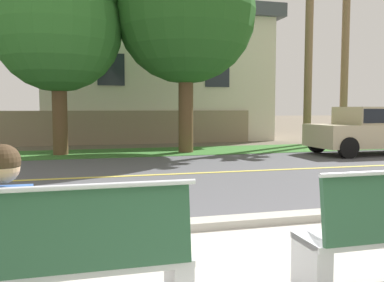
{
  "coord_description": "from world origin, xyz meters",
  "views": [
    {
      "loc": [
        -1.17,
        -2.37,
        1.48
      ],
      "look_at": [
        0.35,
        3.44,
        1.0
      ],
      "focal_mm": 38.01,
      "sensor_mm": 36.0,
      "label": 1
    }
  ],
  "objects_px": {
    "seated_person_blue": "(8,228)",
    "shade_tree_centre": "(191,2)",
    "bench_left": "(56,264)",
    "car_beige_far": "(375,128)",
    "shade_tree_left": "(61,18)"
  },
  "relations": [
    {
      "from": "seated_person_blue",
      "to": "shade_tree_centre",
      "type": "xyz_separation_m",
      "value": [
        3.94,
        10.31,
        4.29
      ]
    },
    {
      "from": "car_beige_far",
      "to": "shade_tree_centre",
      "type": "height_order",
      "value": "shade_tree_centre"
    },
    {
      "from": "bench_left",
      "to": "shade_tree_centre",
      "type": "xyz_separation_m",
      "value": [
        3.63,
        10.48,
        4.51
      ]
    },
    {
      "from": "shade_tree_left",
      "to": "seated_person_blue",
      "type": "bearing_deg",
      "value": -89.22
    },
    {
      "from": "seated_person_blue",
      "to": "shade_tree_centre",
      "type": "distance_m",
      "value": 11.84
    },
    {
      "from": "shade_tree_centre",
      "to": "seated_person_blue",
      "type": "bearing_deg",
      "value": -110.92
    },
    {
      "from": "seated_person_blue",
      "to": "shade_tree_left",
      "type": "distance_m",
      "value": 11.2
    },
    {
      "from": "bench_left",
      "to": "car_beige_far",
      "type": "bearing_deg",
      "value": 42.38
    },
    {
      "from": "bench_left",
      "to": "shade_tree_left",
      "type": "height_order",
      "value": "shade_tree_left"
    },
    {
      "from": "bench_left",
      "to": "shade_tree_centre",
      "type": "distance_m",
      "value": 11.97
    },
    {
      "from": "seated_person_blue",
      "to": "shade_tree_centre",
      "type": "relative_size",
      "value": 0.16
    },
    {
      "from": "shade_tree_centre",
      "to": "bench_left",
      "type": "bearing_deg",
      "value": -109.1
    },
    {
      "from": "seated_person_blue",
      "to": "shade_tree_centre",
      "type": "height_order",
      "value": "shade_tree_centre"
    },
    {
      "from": "bench_left",
      "to": "car_beige_far",
      "type": "xyz_separation_m",
      "value": [
        9.35,
        8.53,
        0.4
      ]
    },
    {
      "from": "bench_left",
      "to": "seated_person_blue",
      "type": "relative_size",
      "value": 1.46
    }
  ]
}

